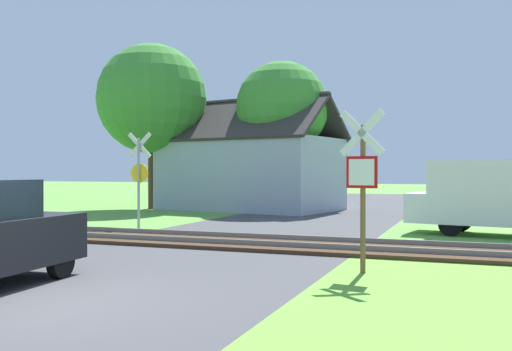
{
  "coord_description": "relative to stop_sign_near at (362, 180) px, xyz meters",
  "views": [
    {
      "loc": [
        6.05,
        -6.52,
        1.92
      ],
      "look_at": [
        0.5,
        8.29,
        1.8
      ],
      "focal_mm": 40.0,
      "sensor_mm": 36.0,
      "label": 1
    }
  ],
  "objects": [
    {
      "name": "tree_left",
      "position": [
        -13.27,
        14.59,
        3.83
      ],
      "size": [
        5.57,
        5.57,
        8.39
      ],
      "color": "#513823",
      "rests_on": "ground"
    },
    {
      "name": "mail_truck",
      "position": [
        2.73,
        7.59,
        -0.52
      ],
      "size": [
        5.14,
        2.66,
        2.24
      ],
      "rotation": [
        0.0,
        0.0,
        1.4
      ],
      "color": "white",
      "rests_on": "ground"
    },
    {
      "name": "rail_track",
      "position": [
        -4.17,
        3.11,
        -1.7
      ],
      "size": [
        60.0,
        2.6,
        0.22
      ],
      "color": "#422D1E",
      "rests_on": "ground"
    },
    {
      "name": "tree_center",
      "position": [
        -6.65,
        15.62,
        3.23
      ],
      "size": [
        4.49,
        4.49,
        7.24
      ],
      "color": "#513823",
      "rests_on": "ground"
    },
    {
      "name": "road_asphalt",
      "position": [
        -4.17,
        -2.18,
        -1.75
      ],
      "size": [
        7.15,
        80.0,
        0.01
      ],
      "primitive_type": "cube",
      "color": "#424244",
      "rests_on": "ground"
    },
    {
      "name": "stop_sign_near",
      "position": [
        0.0,
        0.0,
        0.0
      ],
      "size": [
        0.87,
        0.2,
        3.08
      ],
      "rotation": [
        0.0,
        0.0,
        2.99
      ],
      "color": "brown",
      "rests_on": "ground"
    },
    {
      "name": "ground_plane",
      "position": [
        -4.17,
        -4.18,
        -1.76
      ],
      "size": [
        160.0,
        160.0,
        0.0
      ],
      "primitive_type": "plane",
      "color": "#5B933D"
    },
    {
      "name": "crossing_sign_far",
      "position": [
        -8.52,
        5.82,
        0.1
      ],
      "size": [
        0.88,
        0.15,
        3.23
      ],
      "rotation": [
        0.0,
        0.0,
        0.06
      ],
      "color": "#9E9EA5",
      "rests_on": "ground"
    },
    {
      "name": "house",
      "position": [
        -8.38,
        15.79,
        0.16
      ],
      "size": [
        9.59,
        6.97,
        5.58
      ],
      "rotation": [
        0.0,
        0.0,
        -0.2
      ],
      "color": "#99A3B7",
      "rests_on": "ground"
    }
  ]
}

